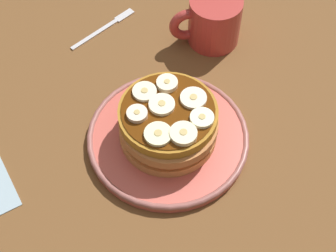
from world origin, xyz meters
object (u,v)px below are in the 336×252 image
banana_slice_1 (202,118)px  banana_slice_6 (145,92)px  banana_slice_0 (162,105)px  coffee_mug (212,20)px  pancake_stack (167,124)px  banana_slice_5 (193,98)px  plate (168,137)px  fork (107,26)px  banana_slice_4 (137,115)px  banana_slice_3 (183,134)px  banana_slice_7 (167,84)px  banana_slice_2 (158,134)px

banana_slice_1 → banana_slice_6: same height
banana_slice_0 → coffee_mug: 21.02cm
pancake_stack → banana_slice_5: (-3.72, -1.04, 3.21)cm
coffee_mug → plate: bearing=58.3°
banana_slice_5 → fork: size_ratio=0.31×
banana_slice_1 → banana_slice_4: bearing=-15.0°
banana_slice_4 → banana_slice_5: 7.80cm
banana_slice_4 → banana_slice_6: (-1.63, -3.67, -0.09)cm
banana_slice_3 → banana_slice_7: size_ratio=1.21×
banana_slice_1 → banana_slice_2: (5.98, 1.23, -0.01)cm
banana_slice_0 → banana_slice_1: 5.58cm
coffee_mug → banana_slice_5: bearing=66.4°
fork → banana_slice_0: bearing=101.0°
banana_slice_0 → fork: bearing=-79.0°
banana_slice_3 → fork: banana_slice_3 is taller
banana_slice_0 → banana_slice_2: size_ratio=0.96×
banana_slice_3 → fork: bearing=-77.7°
pancake_stack → banana_slice_4: size_ratio=5.26×
banana_slice_4 → banana_slice_1: bearing=165.0°
banana_slice_7 → fork: 22.26cm
plate → banana_slice_3: size_ratio=6.45×
banana_slice_7 → banana_slice_3: bearing=91.9°
banana_slice_0 → banana_slice_1: size_ratio=1.10×
banana_slice_1 → banana_slice_6: (6.38, -5.82, -0.04)cm
pancake_stack → coffee_mug: bearing=-121.8°
banana_slice_0 → banana_slice_7: size_ratio=1.19×
coffee_mug → banana_slice_4: bearing=50.2°
banana_slice_1 → fork: 29.01cm
pancake_stack → banana_slice_5: bearing=-164.4°
banana_slice_1 → plate: bearing=-31.2°
banana_slice_2 → banana_slice_3: banana_slice_3 is taller
banana_slice_2 → banana_slice_4: bearing=-59.1°
plate → banana_slice_0: bearing=-50.7°
banana_slice_0 → banana_slice_6: bearing=-55.8°
banana_slice_4 → banana_slice_5: (-7.71, -1.22, -0.09)cm
banana_slice_0 → fork: (4.53, -23.38, -7.27)cm
banana_slice_5 → banana_slice_6: same height
plate → coffee_mug: (-11.05, -17.92, 3.28)cm
banana_slice_1 → banana_slice_2: 6.11cm
fork → banana_slice_7: bearing=106.4°
banana_slice_3 → banana_slice_4: 6.51cm
banana_slice_0 → banana_slice_2: (1.40, 4.42, -0.01)cm
banana_slice_7 → fork: size_ratio=0.25×
banana_slice_2 → fork: size_ratio=0.31×
banana_slice_0 → plate: bearing=129.3°
plate → banana_slice_6: 7.88cm
banana_slice_0 → banana_slice_3: 5.35cm
banana_slice_6 → coffee_mug: 20.08cm
banana_slice_2 → banana_slice_7: (-2.80, -7.66, 0.13)cm
banana_slice_0 → banana_slice_4: banana_slice_4 is taller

